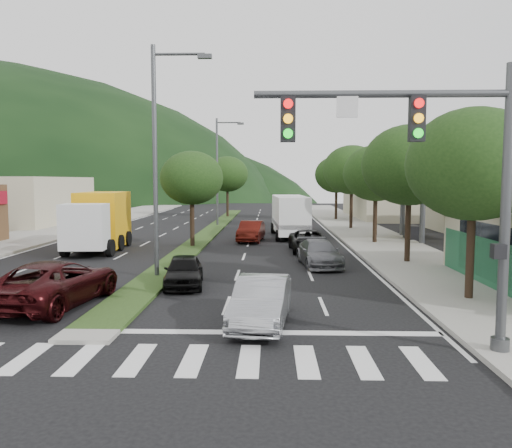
{
  "coord_description": "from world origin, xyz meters",
  "views": [
    {
      "loc": [
        5.0,
        -13.52,
        4.27
      ],
      "look_at": [
        4.27,
        11.35,
        2.1
      ],
      "focal_mm": 35.0,
      "sensor_mm": 36.0,
      "label": 1
    }
  ],
  "objects_px": {
    "tree_r_b": "(409,165)",
    "car_queue_d": "(308,241)",
    "car_queue_b": "(319,253)",
    "sedan_silver": "(261,301)",
    "tree_r_d": "(352,170)",
    "streetlight_mid": "(219,166)",
    "suv_maroon": "(55,283)",
    "car_queue_c": "(251,231)",
    "box_truck": "(100,223)",
    "tree_r_a": "(474,165)",
    "motorhome": "(290,215)",
    "tree_med_near": "(192,178)",
    "car_queue_a": "(184,271)",
    "tree_med_far": "(227,174)",
    "tree_r_e": "(337,175)",
    "tree_r_c": "(376,173)",
    "streetlight_near": "(160,150)",
    "traffic_signal": "(441,165)"
  },
  "relations": [
    {
      "from": "streetlight_mid",
      "to": "car_queue_c",
      "type": "relative_size",
      "value": 2.3
    },
    {
      "from": "tree_r_b",
      "to": "car_queue_d",
      "type": "distance_m",
      "value": 7.75
    },
    {
      "from": "traffic_signal",
      "to": "sedan_silver",
      "type": "height_order",
      "value": "traffic_signal"
    },
    {
      "from": "motorhome",
      "to": "streetlight_near",
      "type": "bearing_deg",
      "value": -114.09
    },
    {
      "from": "tree_r_d",
      "to": "car_queue_d",
      "type": "bearing_deg",
      "value": -109.0
    },
    {
      "from": "tree_r_c",
      "to": "tree_r_d",
      "type": "height_order",
      "value": "tree_r_d"
    },
    {
      "from": "streetlight_mid",
      "to": "car_queue_d",
      "type": "bearing_deg",
      "value": -67.06
    },
    {
      "from": "tree_r_c",
      "to": "car_queue_d",
      "type": "xyz_separation_m",
      "value": [
        -4.72,
        -3.71,
        -4.11
      ]
    },
    {
      "from": "tree_r_a",
      "to": "car_queue_d",
      "type": "relative_size",
      "value": 1.44
    },
    {
      "from": "tree_r_d",
      "to": "tree_r_e",
      "type": "relative_size",
      "value": 1.07
    },
    {
      "from": "tree_r_b",
      "to": "car_queue_a",
      "type": "relative_size",
      "value": 1.86
    },
    {
      "from": "car_queue_a",
      "to": "tree_r_b",
      "type": "bearing_deg",
      "value": 21.51
    },
    {
      "from": "traffic_signal",
      "to": "car_queue_c",
      "type": "bearing_deg",
      "value": 103.31
    },
    {
      "from": "tree_r_d",
      "to": "suv_maroon",
      "type": "bearing_deg",
      "value": -118.14
    },
    {
      "from": "suv_maroon",
      "to": "car_queue_b",
      "type": "bearing_deg",
      "value": -132.46
    },
    {
      "from": "tree_med_near",
      "to": "car_queue_a",
      "type": "xyz_separation_m",
      "value": [
        1.5,
        -11.71,
        -3.79
      ]
    },
    {
      "from": "car_queue_a",
      "to": "motorhome",
      "type": "bearing_deg",
      "value": 67.58
    },
    {
      "from": "tree_med_far",
      "to": "suv_maroon",
      "type": "xyz_separation_m",
      "value": [
        -2.38,
        -40.88,
        -4.23
      ]
    },
    {
      "from": "sedan_silver",
      "to": "car_queue_c",
      "type": "distance_m",
      "value": 20.31
    },
    {
      "from": "tree_med_near",
      "to": "streetlight_near",
      "type": "height_order",
      "value": "streetlight_near"
    },
    {
      "from": "tree_r_c",
      "to": "streetlight_near",
      "type": "height_order",
      "value": "streetlight_near"
    },
    {
      "from": "tree_med_far",
      "to": "car_queue_d",
      "type": "height_order",
      "value": "tree_med_far"
    },
    {
      "from": "sedan_silver",
      "to": "suv_maroon",
      "type": "height_order",
      "value": "suv_maroon"
    },
    {
      "from": "car_queue_d",
      "to": "motorhome",
      "type": "distance_m",
      "value": 8.15
    },
    {
      "from": "tree_r_a",
      "to": "motorhome",
      "type": "xyz_separation_m",
      "value": [
        -5.54,
        20.34,
        -3.17
      ]
    },
    {
      "from": "streetlight_mid",
      "to": "suv_maroon",
      "type": "xyz_separation_m",
      "value": [
        -2.59,
        -29.88,
        -4.8
      ]
    },
    {
      "from": "suv_maroon",
      "to": "motorhome",
      "type": "height_order",
      "value": "motorhome"
    },
    {
      "from": "sedan_silver",
      "to": "suv_maroon",
      "type": "relative_size",
      "value": 0.76
    },
    {
      "from": "tree_r_b",
      "to": "car_queue_b",
      "type": "bearing_deg",
      "value": -171.13
    },
    {
      "from": "tree_r_b",
      "to": "car_queue_d",
      "type": "relative_size",
      "value": 1.51
    },
    {
      "from": "tree_med_near",
      "to": "streetlight_mid",
      "type": "distance_m",
      "value": 15.05
    },
    {
      "from": "tree_r_a",
      "to": "tree_r_b",
      "type": "height_order",
      "value": "tree_r_b"
    },
    {
      "from": "streetlight_near",
      "to": "tree_r_d",
      "type": "bearing_deg",
      "value": 61.8
    },
    {
      "from": "streetlight_near",
      "to": "motorhome",
      "type": "distance_m",
      "value": 17.93
    },
    {
      "from": "car_queue_b",
      "to": "traffic_signal",
      "type": "bearing_deg",
      "value": -89.25
    },
    {
      "from": "tree_r_e",
      "to": "tree_med_far",
      "type": "bearing_deg",
      "value": 161.57
    },
    {
      "from": "tree_med_far",
      "to": "car_queue_a",
      "type": "relative_size",
      "value": 1.86
    },
    {
      "from": "sedan_silver",
      "to": "car_queue_b",
      "type": "xyz_separation_m",
      "value": [
        2.69,
        10.28,
        -0.06
      ]
    },
    {
      "from": "streetlight_mid",
      "to": "tree_r_e",
      "type": "bearing_deg",
      "value": 30.69
    },
    {
      "from": "tree_r_e",
      "to": "box_truck",
      "type": "bearing_deg",
      "value": -126.76
    },
    {
      "from": "suv_maroon",
      "to": "tree_r_a",
      "type": "bearing_deg",
      "value": -168.73
    },
    {
      "from": "car_queue_c",
      "to": "box_truck",
      "type": "xyz_separation_m",
      "value": [
        -9.1,
        -4.67,
        0.96
      ]
    },
    {
      "from": "tree_med_far",
      "to": "car_queue_b",
      "type": "distance_m",
      "value": 33.83
    },
    {
      "from": "car_queue_b",
      "to": "sedan_silver",
      "type": "bearing_deg",
      "value": -111.05
    },
    {
      "from": "tree_med_far",
      "to": "streetlight_mid",
      "type": "distance_m",
      "value": 11.02
    },
    {
      "from": "tree_r_c",
      "to": "tree_r_d",
      "type": "bearing_deg",
      "value": 90.0
    },
    {
      "from": "streetlight_mid",
      "to": "motorhome",
      "type": "xyz_separation_m",
      "value": [
        6.26,
        -8.66,
        -3.94
      ]
    },
    {
      "from": "traffic_signal",
      "to": "tree_med_far",
      "type": "bearing_deg",
      "value": 101.22
    },
    {
      "from": "sedan_silver",
      "to": "car_queue_a",
      "type": "relative_size",
      "value": 1.14
    },
    {
      "from": "tree_med_near",
      "to": "sedan_silver",
      "type": "bearing_deg",
      "value": -74.44
    }
  ]
}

